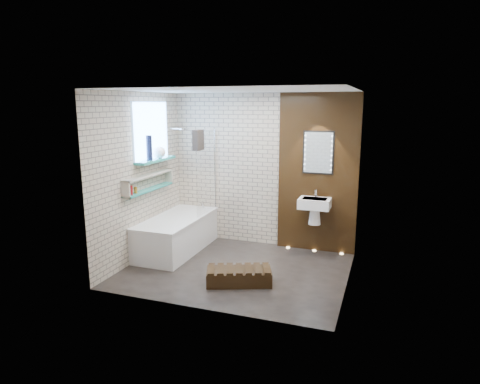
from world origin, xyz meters
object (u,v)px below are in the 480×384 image
at_px(washbasin, 315,207).
at_px(walnut_step, 239,277).
at_px(bath_screen, 206,173).
at_px(led_mirror, 318,153).
at_px(bathtub, 177,234).

relative_size(washbasin, walnut_step, 0.66).
distance_m(bath_screen, led_mirror, 1.89).
bearing_deg(washbasin, bath_screen, -174.22).
bearing_deg(bathtub, led_mirror, 19.78).
bearing_deg(bath_screen, bathtub, -128.90).
distance_m(bath_screen, walnut_step, 2.09).
relative_size(bathtub, washbasin, 3.00).
relative_size(led_mirror, walnut_step, 0.79).
height_order(bathtub, washbasin, washbasin).
height_order(bath_screen, walnut_step, bath_screen).
relative_size(bath_screen, led_mirror, 2.00).
bearing_deg(walnut_step, bath_screen, 128.50).
relative_size(bathtub, led_mirror, 2.49).
height_order(bathtub, walnut_step, bathtub).
distance_m(washbasin, walnut_step, 1.84).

